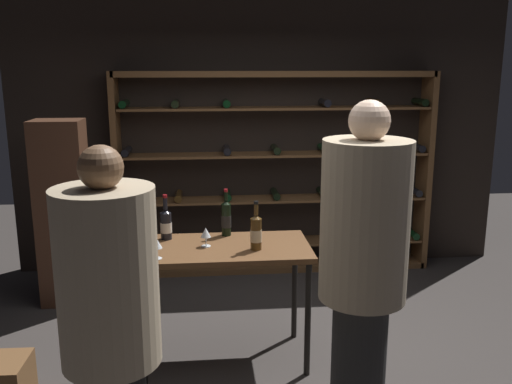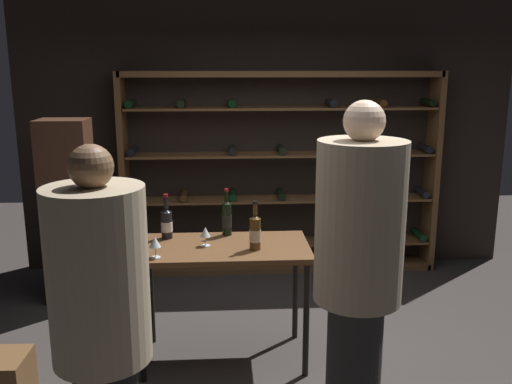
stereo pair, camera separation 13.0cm
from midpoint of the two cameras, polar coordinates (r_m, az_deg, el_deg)
name	(u,v)px [view 1 (the left image)]	position (r m, az deg, el deg)	size (l,w,h in m)	color
ground_plane	(292,364)	(4.27, 2.82, -17.39)	(10.38, 10.38, 0.00)	#383330
back_wall	(261,135)	(5.90, -0.09, 5.92)	(5.20, 0.10, 2.87)	black
wine_rack	(276,174)	(5.77, 1.39, 1.87)	(3.30, 0.32, 2.11)	brown
tasting_table	(224,258)	(4.02, -4.28, -6.86)	(1.24, 0.66, 0.89)	brown
person_bystander_red_print	(110,318)	(2.76, -16.20, -12.43)	(0.48, 0.47, 1.82)	black
person_host_in_suit	(363,258)	(3.20, 9.88, -6.77)	(0.50, 0.50, 1.98)	#292929
display_cabinet	(63,213)	(5.32, -19.98, -2.09)	(0.44, 0.36, 1.69)	#4C2D1E
wine_bottle_amber_reserve	(256,232)	(3.87, -0.96, -4.17)	(0.08, 0.08, 0.35)	#4C3314
wine_bottle_gold_foil	(166,224)	(4.17, -10.19, -3.27)	(0.09, 0.09, 0.34)	black
wine_bottle_red_label	(226,218)	(4.20, -4.00, -2.70)	(0.08, 0.08, 0.36)	black
wine_glass_stemmed_center	(206,233)	(3.96, -6.16, -4.28)	(0.07, 0.07, 0.14)	silver
wine_glass_stemmed_right	(156,244)	(3.76, -11.26, -5.30)	(0.08, 0.08, 0.15)	silver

